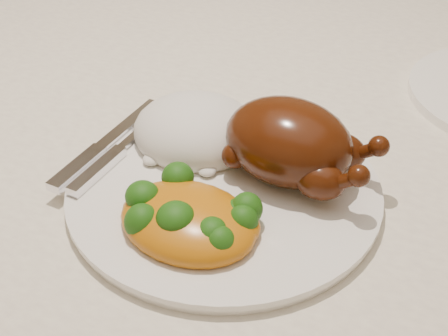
% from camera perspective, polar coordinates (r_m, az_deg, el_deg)
% --- Properties ---
extents(dining_table, '(1.60, 0.90, 0.76)m').
position_cam_1_polar(dining_table, '(0.78, -0.55, -1.00)').
color(dining_table, brown).
rests_on(dining_table, floor).
extents(tablecloth, '(1.73, 1.03, 0.18)m').
position_cam_1_polar(tablecloth, '(0.74, -0.58, 3.48)').
color(tablecloth, white).
rests_on(tablecloth, dining_table).
extents(dinner_plate, '(0.37, 0.37, 0.01)m').
position_cam_1_polar(dinner_plate, '(0.59, -0.00, -2.03)').
color(dinner_plate, white).
rests_on(dinner_plate, tablecloth).
extents(roast_chicken, '(0.16, 0.10, 0.08)m').
position_cam_1_polar(roast_chicken, '(0.58, 6.22, 2.28)').
color(roast_chicken, '#4C1D08').
rests_on(roast_chicken, dinner_plate).
extents(rice_mound, '(0.14, 0.13, 0.07)m').
position_cam_1_polar(rice_mound, '(0.64, -2.54, 3.36)').
color(rice_mound, white).
rests_on(rice_mound, dinner_plate).
extents(mac_and_cheese, '(0.13, 0.11, 0.05)m').
position_cam_1_polar(mac_and_cheese, '(0.53, -2.71, -4.77)').
color(mac_and_cheese, orange).
rests_on(mac_and_cheese, dinner_plate).
extents(cutlery, '(0.04, 0.18, 0.01)m').
position_cam_1_polar(cutlery, '(0.63, -11.09, 1.16)').
color(cutlery, silver).
rests_on(cutlery, dinner_plate).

